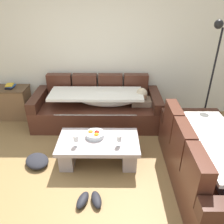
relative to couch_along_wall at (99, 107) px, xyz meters
The scene contains 13 objects.
ground_plane 1.67m from the couch_along_wall, 95.88° to the right, with size 14.00×14.00×0.00m, color olive.
back_wall 1.16m from the couch_along_wall, 107.66° to the left, with size 9.00×0.10×2.70m, color beige.
couch_along_wall is the anchor object (origin of this frame).
couch_near_window 2.19m from the couch_along_wall, 46.25° to the right, with size 0.92×1.99×0.88m.
coffee_table 1.16m from the couch_along_wall, 87.24° to the right, with size 1.20×0.68×0.38m.
fruit_bowl 1.07m from the couch_along_wall, 89.80° to the right, with size 0.28×0.28×0.10m.
wine_glass_near_left 1.32m from the couch_along_wall, 100.95° to the right, with size 0.07×0.07×0.17m.
wine_glass_near_right 1.34m from the couch_along_wall, 74.32° to the right, with size 0.07×0.07×0.17m.
side_cabinet 1.81m from the couch_along_wall, behind, with size 0.72×0.44×0.64m.
book_stack_on_cabinet 1.80m from the couch_along_wall, behind, with size 0.17×0.20×0.08m.
floor_lamp 2.11m from the couch_along_wall, ahead, with size 0.33×0.31×1.95m.
pair_of_shoes 1.98m from the couch_along_wall, 90.42° to the right, with size 0.36×0.30×0.09m.
crumpled_garment 1.55m from the couch_along_wall, 124.98° to the right, with size 0.40×0.32×0.12m, color #232328.
Camera 1 is at (0.45, -2.28, 2.34)m, focal length 36.29 mm.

